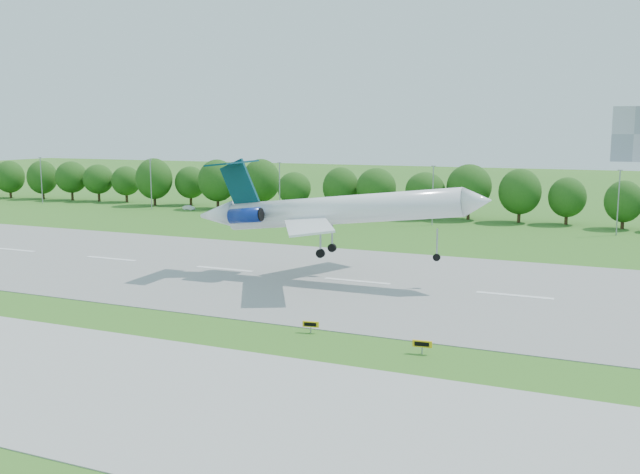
{
  "coord_description": "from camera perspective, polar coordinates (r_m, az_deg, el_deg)",
  "views": [
    {
      "loc": [
        51.84,
        -60.01,
        19.85
      ],
      "look_at": [
        17.79,
        18.0,
        6.74
      ],
      "focal_mm": 40.0,
      "sensor_mm": 36.0,
      "label": 1
    }
  ],
  "objects": [
    {
      "name": "taxi_sign_centre",
      "position": [
        69.94,
        -0.74,
        -7.01
      ],
      "size": [
        1.63,
        0.46,
        1.14
      ],
      "rotation": [
        0.0,
        0.0,
        0.17
      ],
      "color": "gray",
      "rests_on": "ground"
    },
    {
      "name": "ground",
      "position": [
        81.75,
        -16.8,
        -5.68
      ],
      "size": [
        600.0,
        600.0,
        0.0
      ],
      "primitive_type": "plane",
      "color": "#27651A",
      "rests_on": "ground"
    },
    {
      "name": "tree_line",
      "position": [
        161.19,
        4.74,
        3.87
      ],
      "size": [
        288.4,
        8.4,
        10.4
      ],
      "color": "#382314",
      "rests_on": "ground"
    },
    {
      "name": "taxi_sign_right",
      "position": [
        64.28,
        8.18,
        -8.48
      ],
      "size": [
        1.75,
        0.4,
        1.22
      ],
      "rotation": [
        0.0,
        0.0,
        0.11
      ],
      "color": "gray",
      "rests_on": "ground"
    },
    {
      "name": "light_poles",
      "position": [
        152.65,
        2.64,
        3.67
      ],
      "size": [
        175.9,
        0.25,
        12.19
      ],
      "color": "gray",
      "rests_on": "ground"
    },
    {
      "name": "airliner",
      "position": [
        92.82,
        0.58,
        2.2
      ],
      "size": [
        40.08,
        29.0,
        12.47
      ],
      "rotation": [
        0.0,
        -0.1,
        0.06
      ],
      "color": "white",
      "rests_on": "ground"
    },
    {
      "name": "service_vehicle_a",
      "position": [
        176.07,
        -10.44,
        2.32
      ],
      "size": [
        3.46,
        1.74,
        1.09
      ],
      "primitive_type": "imported",
      "rotation": [
        0.0,
        0.0,
        1.39
      ],
      "color": "silver",
      "rests_on": "ground"
    },
    {
      "name": "runway",
      "position": [
        101.52,
        -7.65,
        -2.57
      ],
      "size": [
        400.0,
        45.0,
        0.08
      ],
      "primitive_type": "cube",
      "color": "gray",
      "rests_on": "ground"
    },
    {
      "name": "service_vehicle_b",
      "position": [
        158.42,
        -8.42,
        1.68
      ],
      "size": [
        3.62,
        2.25,
        1.15
      ],
      "primitive_type": "imported",
      "rotation": [
        0.0,
        0.0,
        1.85
      ],
      "color": "silver",
      "rests_on": "ground"
    }
  ]
}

